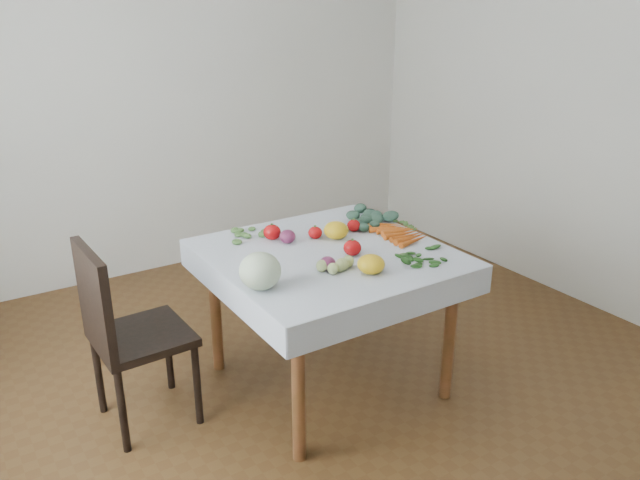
# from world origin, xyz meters

# --- Properties ---
(ground) EXTENTS (4.00, 4.00, 0.00)m
(ground) POSITION_xyz_m (0.00, 0.00, 0.00)
(ground) COLOR #56381B
(back_wall) EXTENTS (4.00, 0.04, 2.70)m
(back_wall) POSITION_xyz_m (0.00, 2.00, 1.35)
(back_wall) COLOR silver
(back_wall) RESTS_ON ground
(table) EXTENTS (1.00, 1.00, 0.75)m
(table) POSITION_xyz_m (0.00, 0.00, 0.65)
(table) COLOR brown
(table) RESTS_ON ground
(tablecloth) EXTENTS (1.12, 1.12, 0.01)m
(tablecloth) POSITION_xyz_m (0.00, 0.00, 0.75)
(tablecloth) COLOR white
(tablecloth) RESTS_ON table
(chair) EXTENTS (0.44, 0.44, 0.93)m
(chair) POSITION_xyz_m (-0.99, 0.21, 0.53)
(chair) COLOR black
(chair) RESTS_ON ground
(cabbage) EXTENTS (0.20, 0.20, 0.16)m
(cabbage) POSITION_xyz_m (-0.48, -0.20, 0.84)
(cabbage) COLOR beige
(cabbage) RESTS_ON tablecloth
(tomato_a) EXTENTS (0.11, 0.11, 0.08)m
(tomato_a) POSITION_xyz_m (-0.15, 0.30, 0.80)
(tomato_a) COLOR #B50C0E
(tomato_a) RESTS_ON tablecloth
(tomato_b) EXTENTS (0.09, 0.09, 0.06)m
(tomato_b) POSITION_xyz_m (0.04, 0.19, 0.79)
(tomato_b) COLOR #B50C0E
(tomato_b) RESTS_ON tablecloth
(tomato_c) EXTENTS (0.11, 0.11, 0.08)m
(tomato_c) POSITION_xyz_m (0.07, -0.10, 0.79)
(tomato_c) COLOR #B50C0E
(tomato_c) RESTS_ON tablecloth
(tomato_d) EXTENTS (0.09, 0.09, 0.06)m
(tomato_d) POSITION_xyz_m (0.28, 0.17, 0.79)
(tomato_d) COLOR #B50C0E
(tomato_d) RESTS_ON tablecloth
(heirloom_back) EXTENTS (0.17, 0.17, 0.09)m
(heirloom_back) POSITION_xyz_m (0.14, 0.13, 0.80)
(heirloom_back) COLOR yellow
(heirloom_back) RESTS_ON tablecloth
(heirloom_front) EXTENTS (0.16, 0.16, 0.09)m
(heirloom_front) POSITION_xyz_m (0.02, -0.32, 0.80)
(heirloom_front) COLOR yellow
(heirloom_front) RESTS_ON tablecloth
(onion_a) EXTENTS (0.11, 0.11, 0.07)m
(onion_a) POSITION_xyz_m (-0.11, 0.21, 0.79)
(onion_a) COLOR #4F1636
(onion_a) RESTS_ON tablecloth
(onion_b) EXTENTS (0.08, 0.08, 0.06)m
(onion_b) POSITION_xyz_m (-0.12, -0.18, 0.79)
(onion_b) COLOR #4F1636
(onion_b) RESTS_ON tablecloth
(tomatillo_cluster) EXTENTS (0.18, 0.10, 0.05)m
(tomatillo_cluster) POSITION_xyz_m (-0.10, -0.19, 0.78)
(tomatillo_cluster) COLOR #CBD47A
(tomatillo_cluster) RESTS_ON tablecloth
(carrot_bunch) EXTENTS (0.23, 0.39, 0.03)m
(carrot_bunch) POSITION_xyz_m (0.45, -0.00, 0.77)
(carrot_bunch) COLOR orange
(carrot_bunch) RESTS_ON tablecloth
(kale_bunch) EXTENTS (0.33, 0.32, 0.05)m
(kale_bunch) POSITION_xyz_m (0.40, 0.28, 0.78)
(kale_bunch) COLOR #315041
(kale_bunch) RESTS_ON tablecloth
(basil_bunch) EXTENTS (0.26, 0.22, 0.01)m
(basil_bunch) POSITION_xyz_m (0.35, -0.34, 0.76)
(basil_bunch) COLOR #24541A
(basil_bunch) RESTS_ON tablecloth
(dill_bunch) EXTENTS (0.21, 0.18, 0.02)m
(dill_bunch) POSITION_xyz_m (-0.24, 0.42, 0.77)
(dill_bunch) COLOR #51813B
(dill_bunch) RESTS_ON tablecloth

